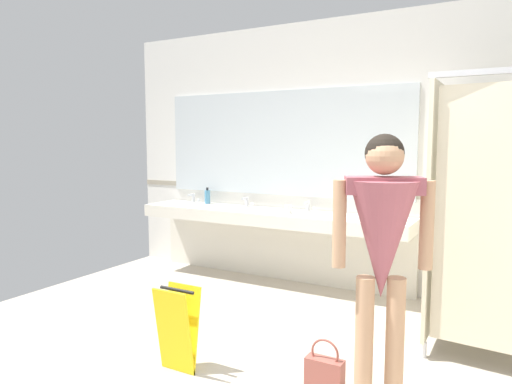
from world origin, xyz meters
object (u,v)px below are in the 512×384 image
person_standing (382,238)px  handbag (325,370)px  soap_dispenser (207,197)px  paper_cup (288,209)px  wet_floor_sign (178,328)px

person_standing → handbag: person_standing is taller
soap_dispenser → handbag: bearing=-40.7°
handbag → paper_cup: paper_cup is taller
person_standing → soap_dispenser: person_standing is taller
wet_floor_sign → handbag: bearing=17.3°
paper_cup → wet_floor_sign: bearing=-86.7°
handbag → wet_floor_sign: 1.04m
soap_dispenser → wet_floor_sign: (1.36, -2.31, -0.61)m
handbag → person_standing: bearing=-12.2°
handbag → soap_dispenser: size_ratio=1.59×
person_standing → handbag: 1.01m
handbag → soap_dispenser: bearing=139.3°
paper_cup → wet_floor_sign: (0.12, -2.04, -0.57)m
soap_dispenser → wet_floor_sign: 2.75m
handbag → paper_cup: size_ratio=3.40×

